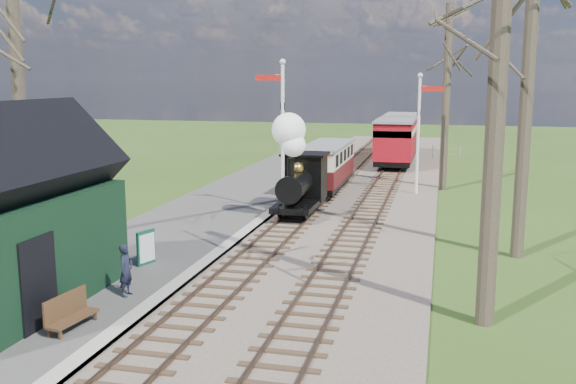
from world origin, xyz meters
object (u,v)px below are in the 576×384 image
station_shed (4,220)px  red_carriage_b (401,134)px  sign_board (146,248)px  person (126,270)px  red_carriage_a (395,141)px  semaphore_near (281,126)px  coach (326,164)px  locomotive (299,171)px  bench (69,312)px  semaphore_far (420,125)px

station_shed → red_carriage_b: station_shed is taller
sign_board → person: bearing=-74.2°
red_carriage_a → sign_board: 24.00m
semaphore_near → red_carriage_a: size_ratio=1.08×
station_shed → red_carriage_b: size_ratio=1.10×
sign_board → station_shed: bearing=-112.0°
coach → person: 16.65m
locomotive → person: size_ratio=3.12×
red_carriage_b → bench: bearing=-98.1°
station_shed → semaphore_near: (3.53, 12.00, 1.35)m
semaphore_near → red_carriage_b: (3.37, 20.80, -1.96)m
locomotive → sign_board: size_ratio=4.07×
semaphore_near → sign_board: (-1.95, -8.08, -2.93)m
station_shed → sign_board: (1.58, 3.92, -1.57)m
coach → sign_board: bearing=-101.0°
red_carriage_a → bench: red_carriage_a is taller
semaphore_far → bench: size_ratio=4.18×
semaphore_far → red_carriage_a: 9.61m
station_shed → locomotive: bearing=70.1°
red_carriage_a → bench: (-4.80, -28.15, -1.10)m
locomotive → person: (-1.97, -10.47, -1.04)m
red_carriage_a → person: size_ratio=4.43×
sign_board → red_carriage_a: bearing=77.2°
bench → red_carriage_a: bearing=80.3°
coach → bench: coach is taller
station_shed → locomotive: 12.57m
sign_board → person: size_ratio=0.77×
station_shed → bench: 2.83m
locomotive → red_carriage_a: locomotive is taller
locomotive → sign_board: locomotive is taller
semaphore_near → semaphore_far: (5.14, 6.00, -0.27)m
person → semaphore_near: bearing=-4.3°
coach → red_carriage_a: red_carriage_a is taller
locomotive → coach: bearing=89.9°
semaphore_near → bench: bearing=-96.4°
sign_board → person: (0.73, -2.58, 0.15)m
semaphore_far → red_carriage_b: semaphore_far is taller
station_shed → person: bearing=30.1°
person → station_shed: bearing=122.4°
semaphore_far → red_carriage_a: (-1.77, 9.30, -1.69)m
coach → red_carriage_b: (2.60, 14.93, 0.27)m
station_shed → red_carriage_a: (6.90, 27.30, -0.61)m
sign_board → bench: bearing=-83.9°
coach → red_carriage_b: red_carriage_b is taller
locomotive → coach: 6.08m
locomotive → bench: 12.91m
red_carriage_b → bench: (-4.80, -33.65, -1.10)m
bench → sign_board: bearing=96.1°
station_shed → sign_board: size_ratio=6.35×
station_shed → semaphore_far: bearing=64.3°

